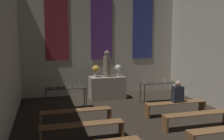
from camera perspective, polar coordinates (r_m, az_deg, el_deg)
name	(u,v)px	position (r m, az deg, el deg)	size (l,w,h in m)	color
wall_back	(101,39)	(11.50, -2.45, 7.15)	(7.35, 0.16, 5.06)	beige
altar	(107,88)	(10.73, -1.14, -4.05)	(1.50, 0.74, 0.96)	gray
statue	(107,65)	(10.57, -1.16, 1.19)	(0.32, 0.32, 1.11)	gray
flower_vase_left	(96,70)	(10.49, -3.74, 0.02)	(0.29, 0.29, 0.50)	beige
flower_vase_right	(118,69)	(10.72, 1.37, 0.21)	(0.29, 0.29, 0.50)	beige
candle_rack_left	(66,90)	(9.23, -10.53, -4.54)	(1.46, 0.49, 1.03)	#332D28
candle_rack_right	(159,85)	(10.22, 10.63, -3.36)	(1.46, 0.49, 1.02)	#332D28
pew_third_left	(82,128)	(6.61, -6.76, -13.05)	(2.15, 0.36, 0.45)	brown
pew_third_right	(197,117)	(7.82, 18.95, -10.09)	(2.15, 0.36, 0.45)	brown
pew_back_left	(76,114)	(7.78, -8.19, -9.84)	(2.15, 0.36, 0.45)	brown
pew_back_right	(176,105)	(8.84, 14.34, -7.86)	(2.15, 0.36, 0.45)	brown
person_seated	(178,93)	(8.76, 14.77, -5.08)	(0.36, 0.24, 0.73)	#282D38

